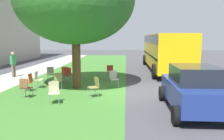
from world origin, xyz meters
name	(u,v)px	position (x,y,z in m)	size (l,w,h in m)	color
ground	(130,92)	(0.00, 0.00, 0.00)	(80.00, 80.00, 0.00)	#424247
grass_verge	(65,91)	(0.00, 3.20, 0.00)	(48.00, 6.00, 0.01)	#3D752D
street_tree	(75,0)	(0.81, 2.76, 4.48)	(6.01, 6.01, 6.71)	brown
chair_0	(57,80)	(0.29, 3.64, 0.52)	(0.59, 0.58, 0.88)	olive
chair_1	(38,78)	(0.62, 4.77, 0.52)	(0.44, 0.44, 0.88)	beige
chair_2	(54,91)	(-2.16, 3.04, 0.52)	(0.53, 0.52, 0.88)	beige
chair_3	(28,81)	(-0.13, 4.96, 0.52)	(0.42, 0.42, 0.88)	#C64C1E
chair_4	(110,71)	(3.53, 1.21, 0.52)	(0.48, 0.47, 0.88)	#B7332D
chair_5	(65,72)	(2.72, 3.91, 0.52)	(0.52, 0.52, 0.88)	#C64C1E
chair_6	(51,73)	(2.44, 4.70, 0.52)	(0.57, 0.57, 0.88)	#ADA393
chair_7	(67,74)	(2.15, 3.61, 0.52)	(0.47, 0.46, 0.88)	#B7332D
chair_8	(114,78)	(1.05, 0.83, 0.52)	(0.54, 0.53, 0.88)	#ADA393
chair_9	(25,86)	(-1.42, 4.54, 0.52)	(0.49, 0.48, 0.88)	brown
chair_10	(95,86)	(-1.04, 1.56, 0.52)	(0.57, 0.57, 0.88)	olive
parked_car	(193,88)	(-2.84, -2.19, 0.84)	(3.70, 1.92, 1.65)	navy
school_bus	(165,49)	(7.71, -2.88, 1.76)	(10.40, 2.80, 2.88)	yellow
pedestrian_0	(13,63)	(3.89, 7.72, 0.93)	(0.40, 0.29, 1.69)	#726659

